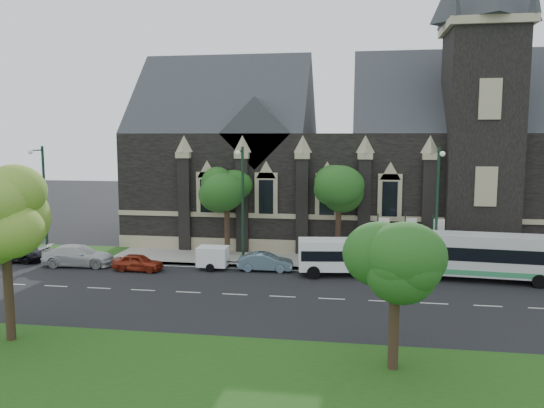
% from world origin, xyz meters
% --- Properties ---
extents(ground, '(160.00, 160.00, 0.00)m').
position_xyz_m(ground, '(0.00, 0.00, 0.00)').
color(ground, black).
rests_on(ground, ground).
extents(sidewalk, '(80.00, 5.00, 0.15)m').
position_xyz_m(sidewalk, '(0.00, 9.50, 0.07)').
color(sidewalk, gray).
rests_on(sidewalk, ground).
extents(museum, '(40.00, 17.70, 29.90)m').
position_xyz_m(museum, '(5.12, 18.78, 8.17)').
color(museum, black).
rests_on(museum, ground).
extents(tree_park_near, '(4.42, 4.42, 8.56)m').
position_xyz_m(tree_park_near, '(-11.77, -8.77, 6.42)').
color(tree_park_near, black).
rests_on(tree_park_near, ground).
extents(tree_park_east, '(3.40, 3.40, 6.28)m').
position_xyz_m(tree_park_east, '(6.18, -9.32, 4.62)').
color(tree_park_east, black).
rests_on(tree_park_east, ground).
extents(tree_walk_right, '(4.08, 4.08, 7.80)m').
position_xyz_m(tree_walk_right, '(3.21, 10.71, 5.82)').
color(tree_walk_right, black).
rests_on(tree_walk_right, ground).
extents(tree_walk_left, '(3.91, 3.91, 7.64)m').
position_xyz_m(tree_walk_left, '(-5.80, 10.70, 5.73)').
color(tree_walk_left, black).
rests_on(tree_walk_left, ground).
extents(street_lamp_near, '(0.36, 1.88, 9.00)m').
position_xyz_m(street_lamp_near, '(10.00, 7.09, 5.11)').
color(street_lamp_near, '#15301E').
rests_on(street_lamp_near, ground).
extents(street_lamp_mid, '(0.36, 1.88, 9.00)m').
position_xyz_m(street_lamp_mid, '(-4.00, 7.09, 5.11)').
color(street_lamp_mid, '#15301E').
rests_on(street_lamp_mid, ground).
extents(street_lamp_far, '(0.36, 1.88, 9.00)m').
position_xyz_m(street_lamp_far, '(-20.00, 7.09, 5.11)').
color(street_lamp_far, '#15301E').
rests_on(street_lamp_far, ground).
extents(banner_flag_left, '(0.90, 0.10, 4.00)m').
position_xyz_m(banner_flag_left, '(6.29, 9.00, 2.38)').
color(banner_flag_left, '#15301E').
rests_on(banner_flag_left, ground).
extents(banner_flag_center, '(0.90, 0.10, 4.00)m').
position_xyz_m(banner_flag_center, '(8.29, 9.00, 2.38)').
color(banner_flag_center, '#15301E').
rests_on(banner_flag_center, ground).
extents(banner_flag_right, '(0.90, 0.10, 4.00)m').
position_xyz_m(banner_flag_right, '(10.29, 9.00, 2.38)').
color(banner_flag_right, '#15301E').
rests_on(banner_flag_right, ground).
extents(tour_coach, '(11.06, 3.31, 3.18)m').
position_xyz_m(tour_coach, '(13.00, 5.78, 1.74)').
color(tour_coach, silver).
rests_on(tour_coach, ground).
extents(shuttle_bus, '(6.86, 3.12, 2.56)m').
position_xyz_m(shuttle_bus, '(3.74, 5.76, 1.49)').
color(shuttle_bus, white).
rests_on(shuttle_bus, ground).
extents(box_trailer, '(3.15, 1.85, 1.68)m').
position_xyz_m(box_trailer, '(-6.01, 6.04, 0.96)').
color(box_trailer, white).
rests_on(box_trailer, ground).
extents(sedan, '(4.04, 1.52, 1.32)m').
position_xyz_m(sedan, '(-2.11, 6.18, 0.66)').
color(sedan, slate).
rests_on(sedan, ground).
extents(car_far_red, '(3.70, 1.60, 1.24)m').
position_xyz_m(car_far_red, '(-11.29, 4.74, 0.62)').
color(car_far_red, maroon).
rests_on(car_far_red, ground).
extents(car_far_white, '(5.58, 2.61, 1.57)m').
position_xyz_m(car_far_white, '(-16.33, 5.49, 0.79)').
color(car_far_white, beige).
rests_on(car_far_white, ground).
extents(car_far_black, '(4.86, 2.29, 1.34)m').
position_xyz_m(car_far_black, '(-21.96, 6.20, 0.67)').
color(car_far_black, black).
rests_on(car_far_black, ground).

